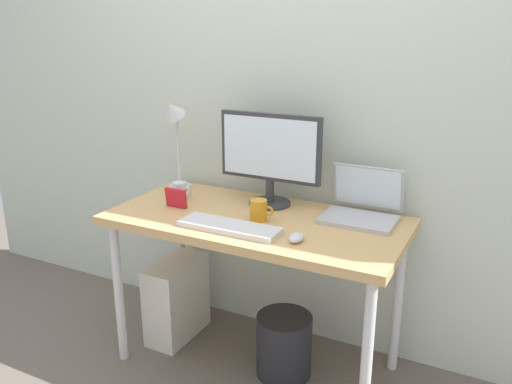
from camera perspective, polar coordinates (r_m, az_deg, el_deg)
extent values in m
plane|color=#665B51|center=(2.73, 0.00, -17.85)|extent=(6.00, 6.00, 0.00)
cube|color=silver|center=(2.59, 3.91, 11.23)|extent=(4.40, 0.04, 2.60)
cube|color=tan|center=(2.38, 0.00, -3.21)|extent=(1.33, 0.64, 0.04)
cylinder|color=silver|center=(2.66, -14.54, -10.45)|extent=(0.04, 0.04, 0.72)
cylinder|color=silver|center=(2.15, 11.79, -17.53)|extent=(0.04, 0.04, 0.72)
cylinder|color=silver|center=(3.03, -8.02, -6.49)|extent=(0.04, 0.04, 0.72)
cylinder|color=silver|center=(2.59, 14.99, -11.30)|extent=(0.04, 0.04, 0.72)
cylinder|color=#333338|center=(2.55, 1.48, -1.19)|extent=(0.20, 0.20, 0.01)
cylinder|color=#333338|center=(2.53, 1.50, 0.14)|extent=(0.04, 0.04, 0.11)
cube|color=#333338|center=(2.47, 1.53, 4.84)|extent=(0.50, 0.03, 0.31)
cube|color=white|center=(2.46, 1.36, 4.77)|extent=(0.47, 0.01, 0.28)
cube|color=#B2B2B7|center=(2.36, 10.92, -2.97)|extent=(0.32, 0.22, 0.02)
cube|color=#B2B2B7|center=(2.45, 11.97, 0.49)|extent=(0.32, 0.06, 0.21)
cube|color=white|center=(2.44, 11.92, 0.48)|extent=(0.30, 0.05, 0.18)
cylinder|color=silver|center=(2.83, -8.16, 0.59)|extent=(0.11, 0.11, 0.01)
cylinder|color=silver|center=(2.78, -8.34, 4.44)|extent=(0.02, 0.02, 0.38)
cone|color=silver|center=(2.71, -9.03, 8.76)|extent=(0.11, 0.14, 0.13)
cube|color=silver|center=(2.24, -2.86, -3.78)|extent=(0.44, 0.14, 0.02)
ellipsoid|color=silver|center=(2.12, 4.36, -4.90)|extent=(0.06, 0.09, 0.03)
cylinder|color=orange|center=(2.32, 0.28, -1.98)|extent=(0.07, 0.07, 0.10)
torus|color=orange|center=(2.30, 1.37, -2.05)|extent=(0.05, 0.01, 0.05)
cylinder|color=silver|center=(2.64, -8.23, 0.12)|extent=(0.07, 0.07, 0.09)
torus|color=silver|center=(2.61, -7.36, 0.06)|extent=(0.05, 0.01, 0.05)
cube|color=red|center=(2.52, -8.60, -0.62)|extent=(0.11, 0.03, 0.09)
cube|color=silver|center=(2.86, -8.51, -11.31)|extent=(0.18, 0.36, 0.42)
cylinder|color=#232328|center=(2.59, 3.03, -16.12)|extent=(0.26, 0.26, 0.30)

